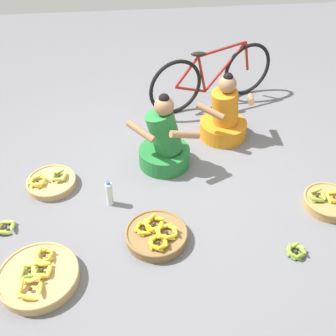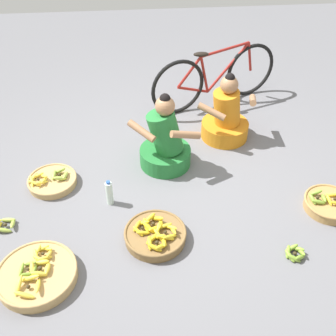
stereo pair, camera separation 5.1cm
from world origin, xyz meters
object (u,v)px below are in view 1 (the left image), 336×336
(vendor_woman_behind, at_px, (224,117))
(banana_basket_back_right, at_px, (39,276))
(bicycle_leaning, at_px, (213,77))
(loose_bananas_near_vendor, at_px, (0,227))
(vendor_woman_front, at_px, (164,143))
(banana_basket_near_bicycle, at_px, (328,202))
(banana_basket_back_left, at_px, (156,235))
(loose_bananas_mid_left, at_px, (296,251))
(banana_basket_front_center, at_px, (51,182))
(water_bottle, at_px, (109,194))

(vendor_woman_behind, xyz_separation_m, banana_basket_back_right, (-1.81, -1.74, -0.19))
(bicycle_leaning, xyz_separation_m, loose_bananas_near_vendor, (-2.22, -1.90, -0.33))
(vendor_woman_front, height_order, banana_basket_back_right, vendor_woman_front)
(banana_basket_near_bicycle, distance_m, banana_basket_back_left, 1.61)
(bicycle_leaning, distance_m, banana_basket_back_right, 3.08)
(vendor_woman_behind, height_order, loose_bananas_near_vendor, vendor_woman_behind)
(banana_basket_near_bicycle, distance_m, loose_bananas_mid_left, 0.70)
(vendor_woman_behind, bearing_deg, banana_basket_front_center, -160.60)
(loose_bananas_mid_left, bearing_deg, bicycle_leaning, 95.42)
(vendor_woman_front, distance_m, banana_basket_front_center, 1.17)
(banana_basket_near_bicycle, xyz_separation_m, water_bottle, (-1.98, 0.25, 0.07))
(vendor_woman_front, xyz_separation_m, loose_bananas_near_vendor, (-1.51, -0.75, -0.23))
(vendor_woman_front, distance_m, vendor_woman_behind, 0.82)
(banana_basket_back_left, bearing_deg, water_bottle, 129.10)
(banana_basket_back_right, relative_size, banana_basket_front_center, 1.31)
(vendor_woman_behind, relative_size, banana_basket_back_left, 1.47)
(bicycle_leaning, height_order, banana_basket_near_bicycle, bicycle_leaning)
(vendor_woman_front, distance_m, bicycle_leaning, 1.36)
(banana_basket_front_center, height_order, water_bottle, water_bottle)
(banana_basket_back_right, xyz_separation_m, water_bottle, (0.54, 0.79, 0.07))
(banana_basket_back_left, relative_size, loose_bananas_mid_left, 2.79)
(vendor_woman_behind, relative_size, banana_basket_back_right, 1.25)
(banana_basket_near_bicycle, bearing_deg, loose_bananas_near_vendor, 179.31)
(vendor_woman_front, bearing_deg, banana_basket_near_bicycle, -28.84)
(loose_bananas_near_vendor, bearing_deg, banana_basket_back_left, -10.88)
(loose_bananas_near_vendor, bearing_deg, bicycle_leaning, 40.59)
(bicycle_leaning, relative_size, water_bottle, 6.06)
(banana_basket_front_center, relative_size, loose_bananas_near_vendor, 1.67)
(banana_basket_back_right, height_order, banana_basket_back_left, banana_basket_back_left)
(bicycle_leaning, relative_size, banana_basket_back_left, 3.06)
(vendor_woman_behind, xyz_separation_m, loose_bananas_mid_left, (0.24, -1.71, -0.22))
(vendor_woman_behind, distance_m, banana_basket_back_left, 1.69)
(banana_basket_front_center, bearing_deg, banana_basket_near_bicycle, -12.51)
(water_bottle, bearing_deg, banana_basket_near_bicycle, -7.29)
(bicycle_leaning, bearing_deg, loose_bananas_near_vendor, -139.41)
(vendor_woman_behind, height_order, banana_basket_back_right, vendor_woman_behind)
(vendor_woman_front, relative_size, loose_bananas_mid_left, 4.32)
(bicycle_leaning, xyz_separation_m, banana_basket_back_right, (-1.81, -2.47, -0.30))
(banana_basket_back_right, distance_m, water_bottle, 0.96)
(water_bottle, bearing_deg, banana_basket_back_right, -124.62)
(vendor_woman_behind, relative_size, bicycle_leaning, 0.48)
(loose_bananas_mid_left, bearing_deg, loose_bananas_near_vendor, 167.68)
(vendor_woman_behind, xyz_separation_m, loose_bananas_near_vendor, (-2.21, -1.17, -0.22))
(banana_basket_back_left, xyz_separation_m, water_bottle, (-0.39, 0.48, 0.07))
(vendor_woman_front, bearing_deg, water_bottle, -136.37)
(banana_basket_back_left, xyz_separation_m, loose_bananas_mid_left, (1.11, -0.28, -0.03))
(banana_basket_near_bicycle, xyz_separation_m, banana_basket_back_left, (-1.60, -0.22, 0.00))
(vendor_woman_behind, bearing_deg, vendor_woman_front, -148.95)
(banana_basket_front_center, bearing_deg, banana_basket_back_right, -88.86)
(bicycle_leaning, bearing_deg, banana_basket_back_left, -112.23)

